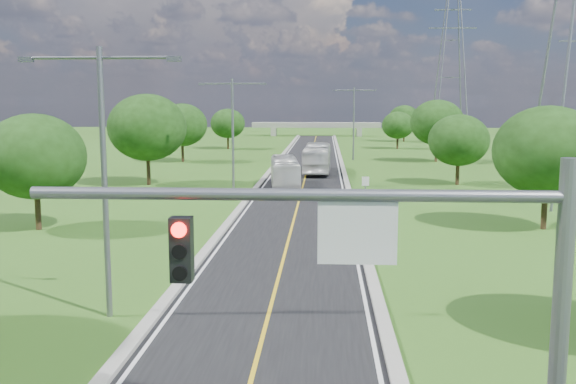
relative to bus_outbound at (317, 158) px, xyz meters
name	(u,v)px	position (x,y,z in m)	size (l,w,h in m)	color
ground	(306,174)	(-1.21, -1.27, -1.70)	(260.00, 260.00, 0.00)	#2F5417
road	(308,169)	(-1.21, 4.73, -1.67)	(8.00, 150.00, 0.06)	black
curb_left	(272,168)	(-5.46, 4.73, -1.59)	(0.50, 150.00, 0.22)	gray
curb_right	(343,168)	(3.04, 4.73, -1.59)	(0.50, 150.00, 0.22)	gray
signal_mast	(425,302)	(2.47, -62.27, 3.21)	(8.54, 0.33, 7.20)	slate
speed_limit_sign	(365,186)	(3.99, -23.28, -0.10)	(0.55, 0.09, 2.40)	slate
overpass	(316,126)	(-1.21, 78.73, 0.71)	(30.00, 3.00, 3.20)	gray
streetlight_near_left	(104,160)	(-7.21, -49.27, 4.25)	(5.90, 0.25, 10.00)	slate
streetlight_mid_left	(233,126)	(-7.21, -16.27, 4.25)	(5.90, 0.25, 10.00)	slate
streetlight_far_right	(354,117)	(4.79, 16.73, 4.25)	(5.90, 0.25, 10.00)	slate
power_tower_far	(451,70)	(24.79, 53.73, 12.31)	(9.00, 6.40, 28.00)	slate
tree_lb	(35,157)	(-17.21, -33.27, 2.95)	(6.30, 6.30, 7.33)	black
tree_lc	(147,127)	(-16.21, -11.27, 3.88)	(7.56, 7.56, 8.79)	black
tree_ld	(182,125)	(-18.21, 12.73, 3.26)	(6.72, 6.72, 7.82)	black
tree_le	(228,123)	(-15.71, 36.73, 2.63)	(5.88, 5.88, 6.84)	black
tree_rb	(548,151)	(14.79, -31.27, 3.26)	(6.72, 6.72, 7.82)	black
tree_rc	(459,140)	(13.79, -9.27, 2.63)	(5.88, 5.88, 6.84)	black
tree_rd	(437,123)	(15.79, 14.73, 3.57)	(7.14, 7.14, 8.30)	black
tree_re	(398,125)	(13.29, 38.73, 2.32)	(5.46, 5.46, 6.35)	black
tree_rf	(404,119)	(16.79, 58.73, 2.95)	(6.30, 6.30, 7.33)	black
bus_outbound	(317,158)	(0.00, 0.00, 0.00)	(2.75, 11.77, 3.28)	beige
bus_inbound	(285,172)	(-2.86, -12.77, -0.21)	(2.40, 10.25, 2.85)	silver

